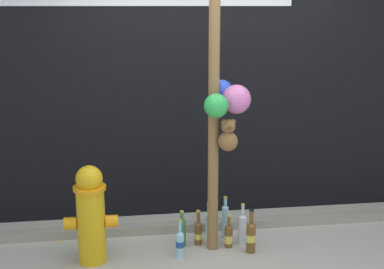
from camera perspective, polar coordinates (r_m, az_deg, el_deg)
name	(u,v)px	position (r m, az deg, el deg)	size (l,w,h in m)	color
building_wall	(205,18)	(5.14, 1.42, 12.41)	(10.00, 0.21, 3.84)	black
curb_strip	(213,225)	(5.03, 2.32, -9.68)	(8.00, 0.12, 0.08)	gray
memorial_post	(221,72)	(4.24, 3.14, 6.72)	(0.52, 0.44, 2.75)	olive
fire_hydrant	(91,214)	(4.37, -10.82, -8.39)	(0.43, 0.26, 0.81)	gold
bottle_0	(198,232)	(4.70, 0.67, -10.44)	(0.07, 0.07, 0.31)	brown
bottle_1	(214,227)	(4.71, 2.41, -9.88)	(0.08, 0.08, 0.39)	silver
bottle_2	(225,220)	(4.82, 3.57, -9.15)	(0.06, 0.06, 0.39)	#93CCE0
bottle_3	(180,243)	(4.48, -1.30, -11.57)	(0.07, 0.07, 0.33)	#93CCE0
bottle_4	(209,222)	(4.88, 1.80, -9.33)	(0.07, 0.07, 0.33)	#B2DBEA
bottle_5	(242,228)	(4.71, 5.44, -9.97)	(0.07, 0.07, 0.37)	silver
bottle_6	(182,231)	(4.66, -1.09, -10.34)	(0.07, 0.07, 0.32)	#337038
bottle_7	(229,235)	(4.66, 3.96, -10.77)	(0.07, 0.07, 0.29)	brown
bottle_8	(251,236)	(4.57, 6.35, -10.77)	(0.08, 0.08, 0.39)	brown
litter_0	(114,230)	(5.06, -8.34, -10.16)	(0.16, 0.10, 0.01)	tan
litter_1	(367,213)	(5.69, 18.31, -7.98)	(0.11, 0.08, 0.01)	tan
litter_2	(59,241)	(4.95, -14.09, -11.01)	(0.08, 0.11, 0.01)	tan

